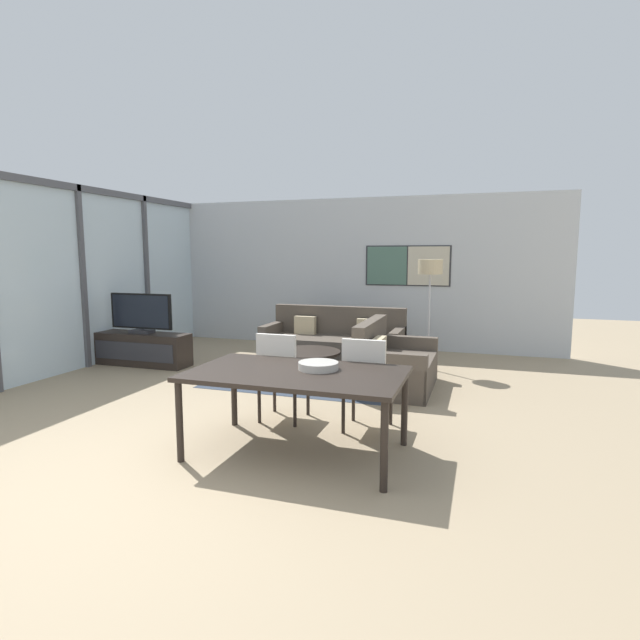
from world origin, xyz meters
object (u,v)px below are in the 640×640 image
tv_console (143,349)px  dining_table (296,378)px  floor_lamp (430,275)px  sofa_side (391,367)px  dining_chair_centre (366,380)px  dining_chair_left (281,373)px  television (141,313)px  coffee_table (308,358)px  sofa_main (334,345)px  fruit_bowl (318,365)px

tv_console → dining_table: dining_table is taller
floor_lamp → sofa_side: bearing=-104.8°
dining_chair_centre → dining_table: bearing=-122.8°
tv_console → dining_chair_left: 3.64m
television → coffee_table: size_ratio=1.21×
sofa_side → dining_chair_left: bearing=152.7°
sofa_main → dining_chair_centre: 3.30m
sofa_main → coffee_table: size_ratio=2.46×
fruit_bowl → sofa_main: bearing=104.5°
dining_chair_left → fruit_bowl: 0.90m
dining_table → dining_chair_centre: bearing=57.2°
sofa_main → floor_lamp: (1.52, -0.06, 1.17)m
dining_chair_left → tv_console: bearing=150.0°
dining_table → sofa_side: bearing=80.5°
tv_console → coffee_table: 2.83m
sofa_side → dining_chair_centre: 1.73m
coffee_table → sofa_side: bearing=-2.4°
tv_console → coffee_table: size_ratio=1.70×
coffee_table → dining_chair_centre: (1.24, -1.76, 0.21)m
tv_console → floor_lamp: 4.66m
tv_console → fruit_bowl: fruit_bowl is taller
dining_chair_left → dining_chair_centre: (0.92, -0.03, 0.00)m
tv_console → fruit_bowl: 4.51m
sofa_main → dining_chair_left: dining_chair_left is taller
dining_table → floor_lamp: floor_lamp is taller
sofa_main → floor_lamp: floor_lamp is taller
tv_console → dining_chair_centre: (4.07, -1.84, 0.27)m
dining_chair_centre → floor_lamp: (0.28, 2.99, 0.93)m
tv_console → sofa_main: bearing=23.1°
dining_chair_left → dining_chair_centre: same height
television → sofa_side: (4.02, -0.13, -0.55)m
television → fruit_bowl: size_ratio=3.09×
tv_console → floor_lamp: size_ratio=0.93×
television → dining_chair_centre: 4.48m
coffee_table → floor_lamp: (1.52, 1.23, 1.14)m
tv_console → dining_table: bearing=-35.3°
dining_chair_left → dining_chair_centre: bearing=-1.6°
fruit_bowl → dining_chair_centre: bearing=62.4°
sofa_side → dining_chair_left: size_ratio=1.47×
sofa_side → dining_chair_left: 1.91m
dining_chair_centre → floor_lamp: bearing=84.6°
dining_chair_left → sofa_side: bearing=62.7°
sofa_side → dining_chair_left: (-0.87, -1.68, 0.24)m
television → dining_chair_left: size_ratio=1.16×
dining_chair_left → coffee_table: bearing=100.4°
sofa_main → fruit_bowl: 3.78m
television → dining_chair_left: bearing=-30.0°
sofa_main → coffee_table: bearing=-90.0°
sofa_main → tv_console: bearing=-156.9°
sofa_side → dining_chair_left: dining_chair_left is taller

